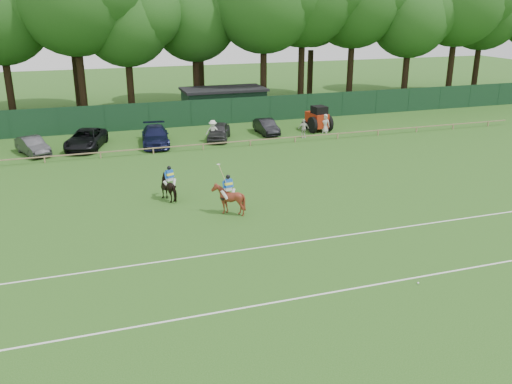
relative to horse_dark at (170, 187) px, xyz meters
name	(u,v)px	position (x,y,z in m)	size (l,w,h in m)	color
ground	(265,238)	(3.54, -7.14, -0.76)	(160.00, 160.00, 0.00)	#1E4C14
horse_dark	(170,187)	(0.00, 0.00, 0.00)	(0.82, 1.80, 1.52)	black
horse_chestnut	(228,199)	(2.68, -3.34, 0.12)	(1.41, 1.59, 1.75)	maroon
sedan_grey	(33,146)	(-8.38, 13.65, -0.07)	(1.45, 4.16, 1.37)	#313133
suv_black	(86,139)	(-4.37, 14.31, 0.00)	(2.53, 5.48, 1.52)	black
sedan_navy	(155,136)	(1.14, 13.60, 0.01)	(2.15, 5.30, 1.54)	#111537
hatch_grey	(219,132)	(6.60, 13.72, -0.04)	(1.71, 4.25, 1.45)	#323134
estate_black	(266,127)	(11.25, 14.57, -0.10)	(1.39, 3.99, 1.31)	black
spectator_left	(213,131)	(5.94, 13.14, 0.18)	(1.21, 0.69, 1.87)	silver
spectator_mid	(303,129)	(13.83, 12.11, 0.06)	(0.96, 0.40, 1.63)	beige
spectator_right	(325,123)	(16.44, 13.25, 0.10)	(0.84, 0.55, 1.72)	beige
rider_dark	(170,176)	(0.01, -0.01, 0.70)	(0.90, 0.58, 1.41)	silver
rider_chestnut	(228,186)	(2.68, -3.36, 0.89)	(0.96, 0.53, 2.05)	silver
polo_ball	(418,283)	(8.07, -13.65, -0.71)	(0.09, 0.09, 0.09)	silver
pitch_lines	(291,268)	(3.54, -10.64, -0.75)	(60.00, 5.10, 0.01)	silver
pitch_rail	(191,145)	(3.54, 10.86, -0.31)	(62.10, 0.10, 0.50)	#997F5B
perimeter_fence	(171,115)	(3.54, 19.86, 0.49)	(92.08, 0.08, 2.50)	#14351E
utility_shed	(224,103)	(9.54, 22.86, 0.78)	(8.40, 4.40, 3.04)	#14331E
tree_row	(177,111)	(5.54, 27.86, -0.76)	(96.00, 12.00, 21.00)	#26561C
tractor	(318,119)	(16.13, 14.21, 0.35)	(2.08, 2.93, 2.34)	#A7260F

